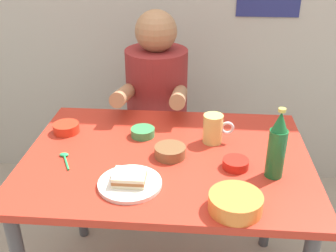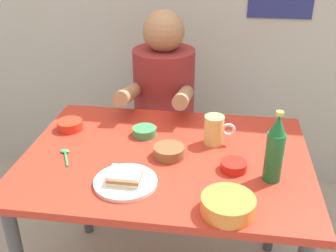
{
  "view_description": "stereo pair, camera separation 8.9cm",
  "coord_description": "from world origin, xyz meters",
  "px_view_note": "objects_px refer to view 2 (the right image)",
  "views": [
    {
      "loc": [
        0.11,
        -1.34,
        1.55
      ],
      "look_at": [
        0.0,
        0.05,
        0.84
      ],
      "focal_mm": 43.13,
      "sensor_mm": 36.0,
      "label": 1
    },
    {
      "loc": [
        0.2,
        -1.33,
        1.55
      ],
      "look_at": [
        0.0,
        0.05,
        0.84
      ],
      "focal_mm": 43.13,
      "sensor_mm": 36.0,
      "label": 2
    }
  ],
  "objects_px": {
    "dining_table": "(166,175)",
    "beer_mug": "(215,130)",
    "person_seated": "(164,88)",
    "plate_orange": "(126,182)",
    "beer_bottle": "(275,150)",
    "stool": "(164,156)",
    "soup_bowl_orange": "(228,204)",
    "sandwich": "(125,176)"
  },
  "relations": [
    {
      "from": "plate_orange",
      "to": "beer_mug",
      "type": "relative_size",
      "value": 1.75
    },
    {
      "from": "person_seated",
      "to": "beer_mug",
      "type": "bearing_deg",
      "value": -60.29
    },
    {
      "from": "dining_table",
      "to": "beer_mug",
      "type": "xyz_separation_m",
      "value": [
        0.18,
        0.12,
        0.15
      ]
    },
    {
      "from": "person_seated",
      "to": "beer_bottle",
      "type": "xyz_separation_m",
      "value": [
        0.5,
        -0.73,
        0.09
      ]
    },
    {
      "from": "sandwich",
      "to": "stool",
      "type": "bearing_deg",
      "value": 89.75
    },
    {
      "from": "person_seated",
      "to": "sandwich",
      "type": "bearing_deg",
      "value": -90.25
    },
    {
      "from": "dining_table",
      "to": "plate_orange",
      "type": "height_order",
      "value": "plate_orange"
    },
    {
      "from": "beer_bottle",
      "to": "soup_bowl_orange",
      "type": "distance_m",
      "value": 0.27
    },
    {
      "from": "soup_bowl_orange",
      "to": "sandwich",
      "type": "bearing_deg",
      "value": 163.57
    },
    {
      "from": "soup_bowl_orange",
      "to": "stool",
      "type": "bearing_deg",
      "value": 110.14
    },
    {
      "from": "beer_mug",
      "to": "soup_bowl_orange",
      "type": "height_order",
      "value": "beer_mug"
    },
    {
      "from": "beer_mug",
      "to": "sandwich",
      "type": "bearing_deg",
      "value": -131.16
    },
    {
      "from": "dining_table",
      "to": "plate_orange",
      "type": "relative_size",
      "value": 5.0
    },
    {
      "from": "person_seated",
      "to": "sandwich",
      "type": "xyz_separation_m",
      "value": [
        -0.0,
        -0.83,
        0.01
      ]
    },
    {
      "from": "dining_table",
      "to": "stool",
      "type": "height_order",
      "value": "dining_table"
    },
    {
      "from": "person_seated",
      "to": "plate_orange",
      "type": "bearing_deg",
      "value": -90.25
    },
    {
      "from": "dining_table",
      "to": "plate_orange",
      "type": "distance_m",
      "value": 0.26
    },
    {
      "from": "dining_table",
      "to": "beer_mug",
      "type": "bearing_deg",
      "value": 33.68
    },
    {
      "from": "stool",
      "to": "sandwich",
      "type": "height_order",
      "value": "sandwich"
    },
    {
      "from": "stool",
      "to": "soup_bowl_orange",
      "type": "relative_size",
      "value": 2.65
    },
    {
      "from": "beer_mug",
      "to": "person_seated",
      "type": "bearing_deg",
      "value": 119.71
    },
    {
      "from": "plate_orange",
      "to": "dining_table",
      "type": "bearing_deg",
      "value": 62.5
    },
    {
      "from": "sandwich",
      "to": "beer_bottle",
      "type": "xyz_separation_m",
      "value": [
        0.5,
        0.1,
        0.09
      ]
    },
    {
      "from": "stool",
      "to": "soup_bowl_orange",
      "type": "height_order",
      "value": "soup_bowl_orange"
    },
    {
      "from": "person_seated",
      "to": "soup_bowl_orange",
      "type": "distance_m",
      "value": 1.0
    },
    {
      "from": "stool",
      "to": "beer_mug",
      "type": "distance_m",
      "value": 0.74
    },
    {
      "from": "person_seated",
      "to": "plate_orange",
      "type": "xyz_separation_m",
      "value": [
        -0.0,
        -0.83,
        -0.02
      ]
    },
    {
      "from": "dining_table",
      "to": "beer_bottle",
      "type": "xyz_separation_m",
      "value": [
        0.39,
        -0.11,
        0.21
      ]
    },
    {
      "from": "sandwich",
      "to": "person_seated",
      "type": "bearing_deg",
      "value": 89.75
    },
    {
      "from": "dining_table",
      "to": "beer_mug",
      "type": "relative_size",
      "value": 8.73
    },
    {
      "from": "stool",
      "to": "beer_mug",
      "type": "height_order",
      "value": "beer_mug"
    },
    {
      "from": "stool",
      "to": "plate_orange",
      "type": "distance_m",
      "value": 0.93
    },
    {
      "from": "person_seated",
      "to": "sandwich",
      "type": "relative_size",
      "value": 6.54
    },
    {
      "from": "person_seated",
      "to": "beer_bottle",
      "type": "distance_m",
      "value": 0.89
    },
    {
      "from": "sandwich",
      "to": "beer_mug",
      "type": "bearing_deg",
      "value": 48.84
    },
    {
      "from": "person_seated",
      "to": "dining_table",
      "type": "bearing_deg",
      "value": -80.26
    },
    {
      "from": "plate_orange",
      "to": "sandwich",
      "type": "distance_m",
      "value": 0.02
    },
    {
      "from": "soup_bowl_orange",
      "to": "beer_mug",
      "type": "bearing_deg",
      "value": 98.04
    },
    {
      "from": "sandwich",
      "to": "soup_bowl_orange",
      "type": "xyz_separation_m",
      "value": [
        0.35,
        -0.1,
        -0.0
      ]
    },
    {
      "from": "stool",
      "to": "beer_bottle",
      "type": "distance_m",
      "value": 1.03
    },
    {
      "from": "dining_table",
      "to": "stool",
      "type": "bearing_deg",
      "value": 99.57
    },
    {
      "from": "person_seated",
      "to": "plate_orange",
      "type": "height_order",
      "value": "person_seated"
    }
  ]
}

